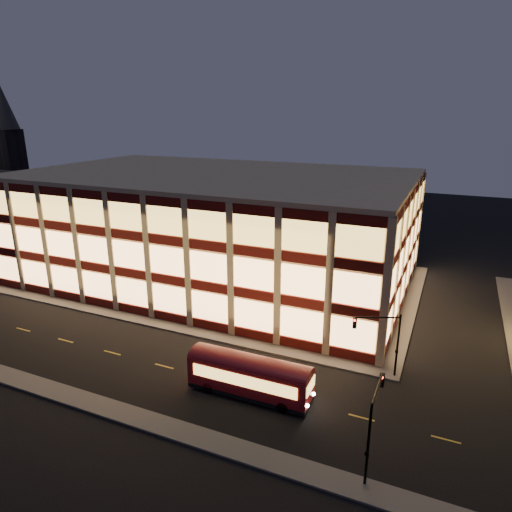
% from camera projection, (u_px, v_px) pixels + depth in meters
% --- Properties ---
extents(ground, '(200.00, 200.00, 0.00)m').
position_uv_depth(ground, '(165.00, 330.00, 48.46)').
color(ground, black).
rests_on(ground, ground).
extents(sidewalk_office_south, '(54.00, 2.00, 0.15)m').
position_uv_depth(sidewalk_office_south, '(148.00, 321.00, 50.46)').
color(sidewalk_office_south, '#514F4C').
rests_on(sidewalk_office_south, ground).
extents(sidewalk_office_east, '(2.00, 30.00, 0.15)m').
position_uv_depth(sidewalk_office_east, '(409.00, 306.00, 54.37)').
color(sidewalk_office_east, '#514F4C').
rests_on(sidewalk_office_east, ground).
extents(sidewalk_near, '(100.00, 2.00, 0.15)m').
position_uv_depth(sidewalk_near, '(73.00, 397.00, 37.12)').
color(sidewalk_near, '#514F4C').
rests_on(sidewalk_near, ground).
extents(office_building, '(50.45, 30.45, 14.50)m').
position_uv_depth(office_building, '(216.00, 226.00, 62.07)').
color(office_building, tan).
rests_on(office_building, ground).
extents(church_tower, '(5.00, 5.00, 18.00)m').
position_uv_depth(church_tower, '(13.00, 169.00, 107.45)').
color(church_tower, '#2D2621').
rests_on(church_tower, ground).
extents(church_spire, '(6.00, 6.00, 10.00)m').
position_uv_depth(church_spire, '(2.00, 106.00, 103.15)').
color(church_spire, '#4C473F').
rests_on(church_spire, church_tower).
extents(traffic_signal_far, '(3.79, 1.87, 6.00)m').
position_uv_depth(traffic_signal_far, '(382.00, 335.00, 38.84)').
color(traffic_signal_far, black).
rests_on(traffic_signal_far, ground).
extents(traffic_signal_near, '(0.32, 4.45, 6.00)m').
position_uv_depth(traffic_signal_near, '(374.00, 416.00, 28.54)').
color(traffic_signal_near, black).
rests_on(traffic_signal_near, ground).
extents(trolley_bus, '(10.26, 2.75, 3.47)m').
position_uv_depth(trolley_bus, '(250.00, 374.00, 37.02)').
color(trolley_bus, maroon).
rests_on(trolley_bus, ground).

